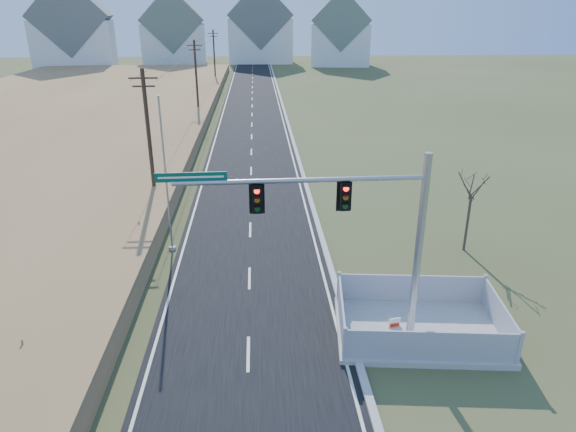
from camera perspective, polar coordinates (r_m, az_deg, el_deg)
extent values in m
plane|color=#434A23|center=(22.27, -4.38, -12.03)|extent=(260.00, 260.00, 0.00)
cube|color=black|center=(69.56, -4.02, 11.79)|extent=(8.00, 180.00, 0.06)
cube|color=#B2AFA8|center=(69.64, -0.53, 11.90)|extent=(0.30, 180.00, 0.18)
cube|color=#AE7B4E|center=(64.47, -26.22, 9.34)|extent=(38.00, 110.00, 1.30)
cylinder|color=#422D1E|center=(35.08, -15.16, 8.23)|extent=(0.26, 0.26, 9.00)
cube|color=#422D1E|center=(34.41, -15.83, 14.53)|extent=(1.80, 0.10, 0.10)
cube|color=#422D1E|center=(34.47, -15.74, 13.71)|extent=(1.40, 0.10, 0.10)
cylinder|color=#422D1E|center=(64.32, -10.13, 14.69)|extent=(0.26, 0.26, 9.00)
cube|color=#422D1E|center=(63.95, -10.38, 18.16)|extent=(1.80, 0.10, 0.10)
cube|color=#422D1E|center=(63.99, -10.34, 17.71)|extent=(1.40, 0.10, 0.10)
cylinder|color=#422D1E|center=(94.04, -8.19, 17.07)|extent=(0.26, 0.26, 9.00)
cube|color=#422D1E|center=(93.79, -8.33, 19.44)|extent=(1.80, 0.10, 0.10)
cube|color=#422D1E|center=(93.81, -8.31, 19.14)|extent=(1.40, 0.10, 0.10)
cube|color=white|center=(124.77, -22.59, 17.13)|extent=(17.38, 13.12, 10.00)
cube|color=slate|center=(124.55, -23.01, 19.81)|extent=(17.69, 13.38, 16.29)
cube|color=white|center=(128.03, -12.50, 18.09)|extent=(14.66, 10.95, 9.00)
cube|color=slate|center=(127.81, -12.71, 20.50)|extent=(14.93, 11.17, 14.26)
cube|color=white|center=(130.66, -3.07, 18.84)|extent=(15.00, 10.00, 10.00)
cube|color=slate|center=(130.45, -3.13, 21.43)|extent=(15.27, 10.20, 15.27)
cube|color=white|center=(124.23, 5.76, 18.37)|extent=(13.87, 10.31, 9.00)
cube|color=slate|center=(124.00, 5.87, 20.86)|extent=(14.12, 10.51, 13.24)
cylinder|color=#9EA0A5|center=(21.88, 13.32, -12.99)|extent=(0.67, 0.67, 0.22)
cylinder|color=#9EA0A5|center=(19.98, 14.27, -4.04)|extent=(0.29, 0.29, 7.80)
cylinder|color=#9EA0A5|center=(17.89, 1.50, 3.98)|extent=(8.92, 0.36, 0.18)
cube|color=black|center=(18.32, 6.34, 2.22)|extent=(0.35, 0.29, 1.05)
cube|color=black|center=(18.00, -3.47, 1.95)|extent=(0.35, 0.29, 1.05)
cube|color=#045039|center=(17.83, -10.73, 4.28)|extent=(2.45, 0.09, 0.33)
cube|color=#B7B5AD|center=(22.35, 14.27, -12.21)|extent=(7.13, 5.23, 0.26)
cube|color=#9D9DA2|center=(20.22, 15.64, -13.79)|extent=(6.37, 0.74, 1.28)
cube|color=#9D9DA2|center=(23.72, 13.47, -7.79)|extent=(6.37, 0.74, 1.28)
cube|color=#9D9DA2|center=(21.49, 5.95, -10.64)|extent=(0.52, 4.25, 1.28)
cube|color=#9D9DA2|center=(22.82, 22.45, -10.27)|extent=(0.52, 4.25, 1.28)
cube|color=white|center=(22.10, 11.72, -11.74)|extent=(0.50, 0.16, 0.62)
cube|color=red|center=(22.08, 11.76, -11.79)|extent=(0.40, 0.11, 0.18)
cylinder|color=#B7B5AD|center=(29.28, -12.71, -3.50)|extent=(0.38, 0.38, 0.17)
cylinder|color=#9EA0A5|center=(27.77, -13.43, 4.25)|extent=(0.11, 0.11, 8.47)
cylinder|color=#4C3F33|center=(29.58, 19.29, -0.83)|extent=(0.14, 0.14, 3.13)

